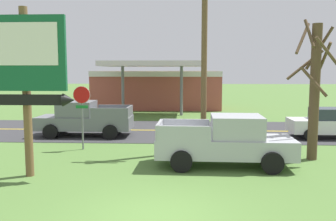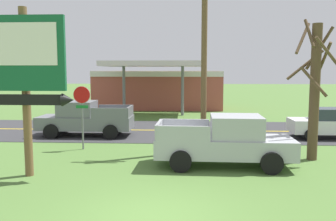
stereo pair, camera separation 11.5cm
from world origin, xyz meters
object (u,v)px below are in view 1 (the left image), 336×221
pickup_silver_parked_on_lawn (226,141)px  car_white_near_lane (330,123)px  stop_sign (82,106)px  bare_tree (315,87)px  pickup_grey_on_road (84,119)px  utility_pole (204,38)px  gas_station (157,88)px  motel_sign (25,67)px

pickup_silver_parked_on_lawn → car_white_near_lane: pickup_silver_parked_on_lawn is taller
stop_sign → pickup_silver_parked_on_lawn: size_ratio=0.56×
bare_tree → car_white_near_lane: bearing=61.5°
pickup_grey_on_road → utility_pole: bearing=-27.8°
stop_sign → pickup_grey_on_road: size_ratio=0.57×
stop_sign → pickup_grey_on_road: 3.71m
car_white_near_lane → utility_pole: bearing=-154.0°
utility_pole → stop_sign: bearing=-179.9°
pickup_grey_on_road → gas_station: bearing=79.0°
stop_sign → car_white_near_lane: bearing=15.3°
bare_tree → pickup_grey_on_road: 12.09m
pickup_grey_on_road → motel_sign: bearing=-87.8°
bare_tree → gas_station: size_ratio=0.48×
pickup_silver_parked_on_lawn → stop_sign: bearing=157.6°
stop_sign → pickup_grey_on_road: bearing=104.8°
stop_sign → pickup_grey_on_road: stop_sign is taller
stop_sign → utility_pole: bearing=0.1°
motel_sign → bare_tree: 11.04m
utility_pole → pickup_grey_on_road: (-6.49, 3.42, -4.13)m
motel_sign → car_white_near_lane: motel_sign is taller
gas_station → motel_sign: bearing=-96.6°
motel_sign → stop_sign: 4.75m
pickup_silver_parked_on_lawn → bare_tree: bearing=18.5°
motel_sign → gas_station: size_ratio=0.48×
stop_sign → gas_station: 18.72m
motel_sign → stop_sign: bearing=82.2°
gas_station → pickup_grey_on_road: gas_station is taller
stop_sign → pickup_grey_on_road: (-0.91, 3.44, -1.06)m
pickup_silver_parked_on_lawn → pickup_grey_on_road: size_ratio=1.01×
gas_station → pickup_grey_on_road: 15.49m
stop_sign → bare_tree: bare_tree is taller
gas_station → pickup_silver_parked_on_lawn: bearing=-78.6°
bare_tree → pickup_silver_parked_on_lawn: 4.38m
utility_pole → pickup_grey_on_road: size_ratio=1.85×
bare_tree → pickup_silver_parked_on_lawn: (-3.67, -1.22, -2.05)m
motel_sign → pickup_silver_parked_on_lawn: size_ratio=1.10×
utility_pole → bare_tree: size_ratio=1.68×
motel_sign → pickup_silver_parked_on_lawn: bearing=14.4°
gas_station → car_white_near_lane: bearing=-55.2°
utility_pole → gas_station: utility_pole is taller
utility_pole → pickup_silver_parked_on_lawn: 4.95m
stop_sign → pickup_silver_parked_on_lawn: stop_sign is taller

